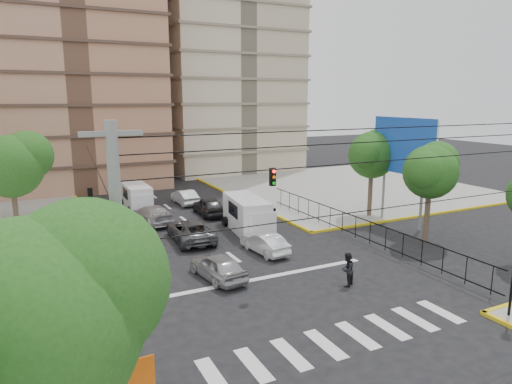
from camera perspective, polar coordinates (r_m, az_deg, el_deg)
ground at (r=24.32m, az=1.98°, el=-11.70°), size 160.00×160.00×0.00m
sidewalk_ne at (r=51.01m, az=11.15°, el=0.60°), size 26.00×26.00×0.15m
crosswalk_stripes at (r=19.79m, az=10.65°, el=-17.67°), size 12.00×2.40×0.01m
stop_line at (r=25.30m, az=0.67°, el=-10.73°), size 13.00×0.40×0.01m
park_fence at (r=32.58m, az=12.28°, el=-5.84°), size 0.10×22.50×1.66m
billboard at (r=36.06m, az=18.02°, el=5.27°), size 0.36×6.20×8.10m
tree_sw_near at (r=10.59m, az=-26.01°, el=-13.89°), size 5.63×4.60×7.57m
tree_park_a at (r=32.45m, az=21.06°, el=2.66°), size 4.41×3.60×6.83m
tree_park_c at (r=38.09m, az=14.40°, el=4.78°), size 4.65×3.80×7.25m
tree_tudor at (r=35.95m, az=-28.18°, el=3.19°), size 5.39×4.40×7.43m
traffic_light_nw at (r=28.34m, az=-19.88°, el=-2.37°), size 0.28×0.22×4.40m
traffic_light_hanging at (r=20.91m, az=4.74°, el=1.32°), size 18.00×9.12×0.92m
utility_pole_sw at (r=11.81m, az=-16.40°, el=-13.15°), size 1.40×0.28×9.00m
van_right_lane at (r=33.54m, az=-0.98°, el=-2.92°), size 2.83×5.74×2.48m
van_left_lane at (r=41.45m, az=-14.63°, el=-0.69°), size 2.06×4.86×2.19m
car_silver_front_left at (r=25.08m, az=-4.79°, el=-9.22°), size 2.23×4.40×1.43m
car_white_front_right at (r=29.03m, az=1.10°, el=-6.40°), size 1.77×4.04×1.29m
car_grey_mid_left at (r=31.69m, az=-8.19°, el=-4.78°), size 2.75×5.49×1.49m
car_silver_rear_left at (r=36.66m, az=-12.90°, el=-2.74°), size 2.82×5.27×1.45m
car_darkgrey_mid_right at (r=38.45m, az=-5.92°, el=-1.77°), size 1.99×4.58×1.54m
car_white_rear_right at (r=42.76m, az=-8.90°, el=-0.60°), size 1.57×4.20×1.37m
pedestrian_crosswalk at (r=24.50m, az=11.32°, el=-9.48°), size 1.10×1.03×1.80m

